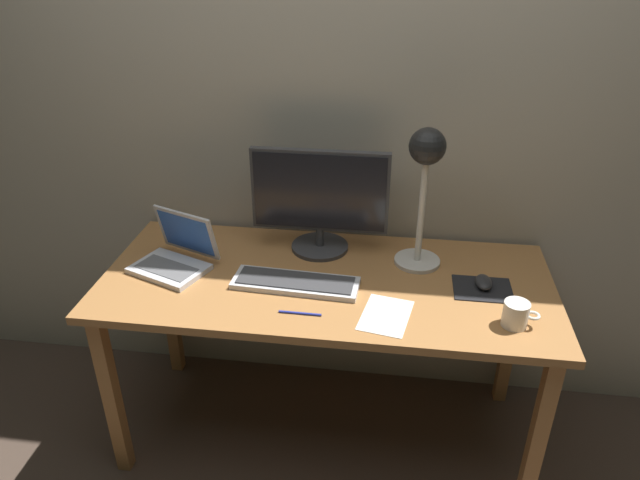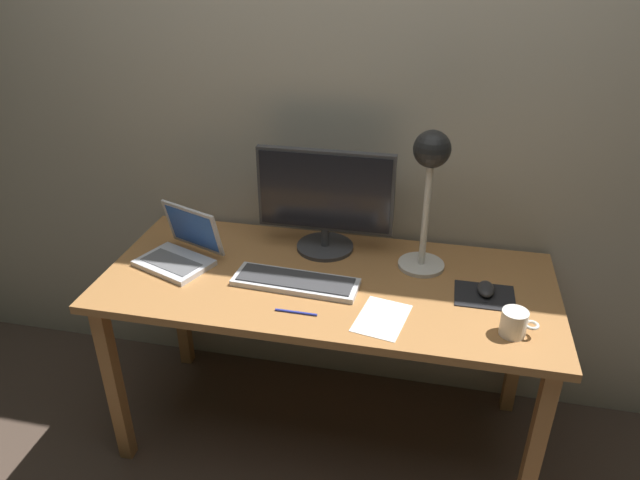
# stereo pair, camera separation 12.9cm
# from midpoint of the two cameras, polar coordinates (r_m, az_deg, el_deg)

# --- Properties ---
(ground_plane) EXTENTS (4.80, 4.80, 0.00)m
(ground_plane) POSITION_cam_midpoint_polar(r_m,az_deg,el_deg) (2.55, -1.00, -18.01)
(ground_plane) COLOR #47382D
(ground_plane) RESTS_ON ground
(back_wall) EXTENTS (4.80, 0.06, 2.60)m
(back_wall) POSITION_cam_midpoint_polar(r_m,az_deg,el_deg) (2.22, 0.32, 14.15)
(back_wall) COLOR #B2A893
(back_wall) RESTS_ON ground
(desk) EXTENTS (1.60, 0.70, 0.74)m
(desk) POSITION_cam_midpoint_polar(r_m,az_deg,el_deg) (2.12, -1.14, -5.60)
(desk) COLOR #A8703D
(desk) RESTS_ON ground
(monitor) EXTENTS (0.51, 0.22, 0.40)m
(monitor) POSITION_cam_midpoint_polar(r_m,az_deg,el_deg) (2.17, -1.72, 4.09)
(monitor) COLOR #38383A
(monitor) RESTS_ON desk
(keyboard_main) EXTENTS (0.45, 0.16, 0.03)m
(keyboard_main) POSITION_cam_midpoint_polar(r_m,az_deg,el_deg) (2.04, -4.23, -4.22)
(keyboard_main) COLOR silver
(keyboard_main) RESTS_ON desk
(laptop) EXTENTS (0.33, 0.31, 0.20)m
(laptop) POSITION_cam_midpoint_polar(r_m,az_deg,el_deg) (2.21, -15.41, -1.12)
(laptop) COLOR silver
(laptop) RESTS_ON desk
(desk_lamp) EXTENTS (0.17, 0.17, 0.52)m
(desk_lamp) POSITION_cam_midpoint_polar(r_m,az_deg,el_deg) (2.03, 8.47, 6.66)
(desk_lamp) COLOR beige
(desk_lamp) RESTS_ON desk
(mousepad) EXTENTS (0.20, 0.16, 0.00)m
(mousepad) POSITION_cam_midpoint_polar(r_m,az_deg,el_deg) (2.07, 13.92, -4.75)
(mousepad) COLOR black
(mousepad) RESTS_ON desk
(mouse) EXTENTS (0.06, 0.10, 0.03)m
(mouse) POSITION_cam_midpoint_polar(r_m,az_deg,el_deg) (2.08, 14.01, -4.05)
(mouse) COLOR #28282B
(mouse) RESTS_ON mousepad
(coffee_mug) EXTENTS (0.12, 0.08, 0.08)m
(coffee_mug) POSITION_cam_midpoint_polar(r_m,az_deg,el_deg) (1.90, 16.81, -7.01)
(coffee_mug) COLOR white
(coffee_mug) RESTS_ON desk
(paper_sheet_near_mouse) EXTENTS (0.18, 0.23, 0.00)m
(paper_sheet_near_mouse) POSITION_cam_midpoint_polar(r_m,az_deg,el_deg) (1.90, 4.50, -7.40)
(paper_sheet_near_mouse) COLOR white
(paper_sheet_near_mouse) RESTS_ON desk
(pen) EXTENTS (0.14, 0.01, 0.01)m
(pen) POSITION_cam_midpoint_polar(r_m,az_deg,el_deg) (1.90, -3.93, -7.20)
(pen) COLOR #2633A5
(pen) RESTS_ON desk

